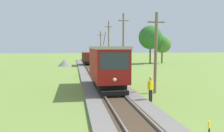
{
  "coord_description": "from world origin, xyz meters",
  "views": [
    {
      "loc": [
        -2.86,
        -6.85,
        3.82
      ],
      "look_at": [
        0.67,
        15.12,
        1.98
      ],
      "focal_mm": 38.25,
      "sensor_mm": 36.0,
      "label": 1
    }
  ],
  "objects_px": {
    "utility_pole_distant": "(101,46)",
    "utility_pole_mid": "(123,44)",
    "gravel_pile": "(65,63)",
    "freight_car": "(88,58)",
    "utility_pole_far": "(109,44)",
    "tree_right_near": "(150,37)",
    "red_tram": "(107,65)",
    "tree_left_near": "(162,44)",
    "track_worker": "(151,88)",
    "utility_pole_near_tram": "(156,52)"
  },
  "relations": [
    {
      "from": "utility_pole_far",
      "to": "utility_pole_mid",
      "type": "bearing_deg",
      "value": -90.0
    },
    {
      "from": "utility_pole_mid",
      "to": "utility_pole_far",
      "type": "distance_m",
      "value": 13.32
    },
    {
      "from": "freight_car",
      "to": "track_worker",
      "type": "height_order",
      "value": "freight_car"
    },
    {
      "from": "utility_pole_mid",
      "to": "tree_left_near",
      "type": "distance_m",
      "value": 24.27
    },
    {
      "from": "utility_pole_far",
      "to": "utility_pole_distant",
      "type": "bearing_deg",
      "value": 90.0
    },
    {
      "from": "freight_car",
      "to": "tree_left_near",
      "type": "xyz_separation_m",
      "value": [
        16.87,
        3.97,
        2.79
      ]
    },
    {
      "from": "utility_pole_mid",
      "to": "utility_pole_distant",
      "type": "relative_size",
      "value": 1.09
    },
    {
      "from": "red_tram",
      "to": "utility_pole_mid",
      "type": "xyz_separation_m",
      "value": [
        3.65,
        10.42,
        1.99
      ]
    },
    {
      "from": "gravel_pile",
      "to": "tree_left_near",
      "type": "height_order",
      "value": "tree_left_near"
    },
    {
      "from": "track_worker",
      "to": "utility_pole_distant",
      "type": "bearing_deg",
      "value": 143.38
    },
    {
      "from": "utility_pole_near_tram",
      "to": "track_worker",
      "type": "height_order",
      "value": "utility_pole_near_tram"
    },
    {
      "from": "red_tram",
      "to": "utility_pole_distant",
      "type": "xyz_separation_m",
      "value": [
        3.65,
        37.43,
        1.64
      ]
    },
    {
      "from": "utility_pole_mid",
      "to": "track_worker",
      "type": "distance_m",
      "value": 15.92
    },
    {
      "from": "freight_car",
      "to": "utility_pole_mid",
      "type": "height_order",
      "value": "utility_pole_mid"
    },
    {
      "from": "utility_pole_far",
      "to": "track_worker",
      "type": "distance_m",
      "value": 29.09
    },
    {
      "from": "utility_pole_mid",
      "to": "tree_right_near",
      "type": "relative_size",
      "value": 0.98
    },
    {
      "from": "tree_left_near",
      "to": "red_tram",
      "type": "bearing_deg",
      "value": -118.73
    },
    {
      "from": "gravel_pile",
      "to": "utility_pole_near_tram",
      "type": "bearing_deg",
      "value": -73.67
    },
    {
      "from": "gravel_pile",
      "to": "track_worker",
      "type": "height_order",
      "value": "track_worker"
    },
    {
      "from": "utility_pole_mid",
      "to": "utility_pole_distant",
      "type": "distance_m",
      "value": 27.01
    },
    {
      "from": "utility_pole_distant",
      "to": "track_worker",
      "type": "distance_m",
      "value": 42.67
    },
    {
      "from": "utility_pole_far",
      "to": "utility_pole_distant",
      "type": "xyz_separation_m",
      "value": [
        0.0,
        13.69,
        -0.51
      ]
    },
    {
      "from": "freight_car",
      "to": "utility_pole_near_tram",
      "type": "distance_m",
      "value": 29.37
    },
    {
      "from": "utility_pole_mid",
      "to": "tree_left_near",
      "type": "bearing_deg",
      "value": 57.0
    },
    {
      "from": "red_tram",
      "to": "tree_left_near",
      "type": "bearing_deg",
      "value": 61.27
    },
    {
      "from": "freight_car",
      "to": "utility_pole_mid",
      "type": "xyz_separation_m",
      "value": [
        3.66,
        -16.39,
        2.62
      ]
    },
    {
      "from": "utility_pole_mid",
      "to": "utility_pole_near_tram",
      "type": "bearing_deg",
      "value": -90.0
    },
    {
      "from": "red_tram",
      "to": "tree_left_near",
      "type": "relative_size",
      "value": 1.34
    },
    {
      "from": "utility_pole_far",
      "to": "freight_car",
      "type": "bearing_deg",
      "value": 140.01
    },
    {
      "from": "freight_car",
      "to": "tree_left_near",
      "type": "relative_size",
      "value": 0.81
    },
    {
      "from": "track_worker",
      "to": "utility_pole_far",
      "type": "bearing_deg",
      "value": 142.53
    },
    {
      "from": "freight_car",
      "to": "gravel_pile",
      "type": "distance_m",
      "value": 4.78
    },
    {
      "from": "utility_pole_mid",
      "to": "utility_pole_distant",
      "type": "xyz_separation_m",
      "value": [
        0.0,
        27.01,
        -0.34
      ]
    },
    {
      "from": "track_worker",
      "to": "tree_left_near",
      "type": "xyz_separation_m",
      "value": [
        14.55,
        35.89,
        3.37
      ]
    },
    {
      "from": "freight_car",
      "to": "utility_pole_far",
      "type": "relative_size",
      "value": 0.61
    },
    {
      "from": "tree_right_near",
      "to": "freight_car",
      "type": "bearing_deg",
      "value": -168.85
    },
    {
      "from": "red_tram",
      "to": "tree_right_near",
      "type": "distance_m",
      "value": 32.71
    },
    {
      "from": "utility_pole_distant",
      "to": "tree_right_near",
      "type": "bearing_deg",
      "value": -38.37
    },
    {
      "from": "utility_pole_distant",
      "to": "utility_pole_mid",
      "type": "bearing_deg",
      "value": -90.0
    },
    {
      "from": "utility_pole_distant",
      "to": "gravel_pile",
      "type": "bearing_deg",
      "value": -125.86
    },
    {
      "from": "freight_car",
      "to": "utility_pole_near_tram",
      "type": "relative_size",
      "value": 0.8
    },
    {
      "from": "tree_right_near",
      "to": "utility_pole_distant",
      "type": "bearing_deg",
      "value": 141.63
    },
    {
      "from": "red_tram",
      "to": "utility_pole_near_tram",
      "type": "height_order",
      "value": "utility_pole_near_tram"
    },
    {
      "from": "utility_pole_far",
      "to": "utility_pole_distant",
      "type": "relative_size",
      "value": 1.14
    },
    {
      "from": "utility_pole_mid",
      "to": "utility_pole_far",
      "type": "xyz_separation_m",
      "value": [
        0.0,
        13.32,
        0.16
      ]
    },
    {
      "from": "red_tram",
      "to": "utility_pole_distant",
      "type": "height_order",
      "value": "utility_pole_distant"
    },
    {
      "from": "track_worker",
      "to": "tree_left_near",
      "type": "height_order",
      "value": "tree_left_near"
    },
    {
      "from": "gravel_pile",
      "to": "track_worker",
      "type": "relative_size",
      "value": 1.47
    },
    {
      "from": "red_tram",
      "to": "tree_right_near",
      "type": "relative_size",
      "value": 1.02
    },
    {
      "from": "utility_pole_mid",
      "to": "gravel_pile",
      "type": "height_order",
      "value": "utility_pole_mid"
    }
  ]
}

